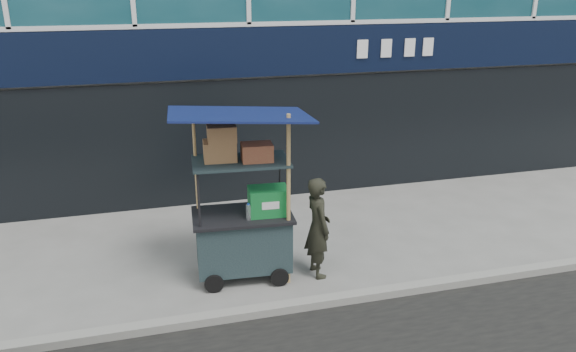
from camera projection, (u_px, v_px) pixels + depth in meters
name	position (u px, v px, depth m)	size (l,w,h in m)	color
ground	(310.00, 299.00, 7.75)	(80.00, 80.00, 0.00)	slate
curb	(314.00, 303.00, 7.55)	(80.00, 0.18, 0.12)	gray
vendor_cart	(244.00, 220.00, 8.09)	(1.98, 1.47, 2.56)	black
vendor_man	(318.00, 227.00, 8.18)	(0.56, 0.37, 1.53)	black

